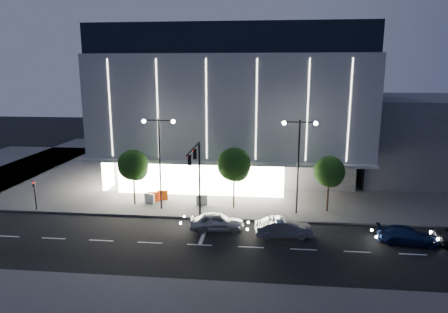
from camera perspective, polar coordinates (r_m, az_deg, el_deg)
ground at (r=33.68m, az=-6.50°, el=-11.23°), size 160.00×160.00×0.00m
sidewalk_museum at (r=55.78m, az=3.80°, el=-1.57°), size 70.00×40.00×0.15m
museum at (r=52.75m, az=1.66°, el=7.78°), size 30.00×25.80×18.00m
annex_building at (r=58.03m, az=25.10°, el=2.79°), size 16.00×20.00×10.00m
traffic_mast at (r=35.00m, az=-3.94°, el=-1.57°), size 0.33×5.89×7.07m
street_lamp_west at (r=38.19m, az=-9.20°, el=0.89°), size 3.16×0.36×9.00m
street_lamp_east at (r=37.03m, az=10.62°, el=0.48°), size 3.16×0.36×9.00m
ped_signal_far at (r=42.55m, az=-25.41°, el=-4.63°), size 0.22×0.24×3.00m
tree_left at (r=40.42m, az=-12.81°, el=-1.42°), size 3.02×3.02×5.72m
tree_mid at (r=38.35m, az=1.47°, el=-1.39°), size 3.25×3.25×6.15m
tree_right at (r=38.85m, az=14.84°, el=-2.31°), size 2.91×2.91×5.51m
car_lead at (r=34.29m, az=-1.02°, el=-9.31°), size 4.67×2.13×1.55m
car_second at (r=33.41m, az=8.54°, el=-10.05°), size 4.80×2.07×1.54m
car_third at (r=35.02m, az=24.76°, el=-10.21°), size 4.80×2.39×1.34m
barrier_a at (r=41.78m, az=-10.09°, el=-5.68°), size 1.12×0.38×1.00m
barrier_b at (r=41.36m, az=-10.59°, el=-5.89°), size 1.12×0.60×1.00m
barrier_c at (r=42.14m, az=-8.77°, el=-5.48°), size 1.13×0.48×1.00m
barrier_d at (r=40.20m, az=-3.21°, el=-6.22°), size 1.13×0.52×1.00m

